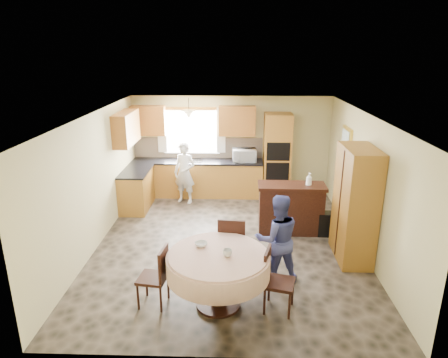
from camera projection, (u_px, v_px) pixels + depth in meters
floor at (228, 244)px, 7.75m from camera, size 5.00×6.00×0.01m
ceiling at (229, 115)px, 6.97m from camera, size 5.00×6.00×0.01m
wall_back at (231, 145)px, 10.21m from camera, size 5.00×0.02×2.50m
wall_front at (223, 268)px, 4.51m from camera, size 5.00×0.02×2.50m
wall_left at (95, 182)px, 7.43m from camera, size 0.02×6.00×2.50m
wall_right at (365, 184)px, 7.28m from camera, size 0.02×6.00×2.50m
window at (192, 132)px, 10.11m from camera, size 1.40×0.03×1.10m
curtain_left at (162, 130)px, 10.07m from camera, size 0.22×0.02×1.15m
curtain_right at (221, 130)px, 10.02m from camera, size 0.22×0.02×1.15m
base_cab_back at (197, 179)px, 10.20m from camera, size 3.30×0.60×0.88m
counter_back at (197, 161)px, 10.06m from camera, size 3.30×0.64×0.04m
base_cab_left at (137, 190)px, 9.39m from camera, size 0.60×1.20×0.88m
counter_left at (135, 171)px, 9.24m from camera, size 0.64×1.20×0.04m
backsplash at (198, 148)px, 10.24m from camera, size 3.30×0.02×0.55m
wall_cab_left at (149, 120)px, 9.91m from camera, size 0.85×0.33×0.72m
wall_cab_right at (237, 121)px, 9.84m from camera, size 0.90×0.33×0.72m
wall_cab_side at (126, 128)px, 8.93m from camera, size 0.33×1.20×0.72m
oven_tower at (277, 156)px, 9.94m from camera, size 0.66×0.62×2.12m
oven_upper at (278, 152)px, 9.58m from camera, size 0.56×0.01×0.45m
oven_lower at (278, 172)px, 9.73m from camera, size 0.56×0.01×0.45m
pendant at (189, 114)px, 9.49m from camera, size 0.36×0.36×0.18m
sideboard at (291, 210)px, 8.13m from camera, size 1.36×0.58×0.96m
space_heater at (326, 224)px, 8.04m from camera, size 0.36×0.26×0.49m
cupboard at (355, 205)px, 6.94m from camera, size 0.53×1.07×2.04m
dining_table at (218, 266)px, 5.70m from camera, size 1.48×1.48×0.85m
chair_left at (157, 274)px, 5.77m from camera, size 0.45×0.45×0.93m
chair_back at (232, 244)px, 6.49m from camera, size 0.51×0.51×1.06m
chair_right at (274, 277)px, 5.66m from camera, size 0.50×0.50×0.94m
framed_picture at (346, 140)px, 8.43m from camera, size 0.06×0.65×0.54m
microwave at (244, 155)px, 9.92m from camera, size 0.60×0.43×0.32m
person_sink at (185, 173)px, 9.64m from camera, size 0.64×0.53×1.50m
person_dining at (277, 239)px, 6.31m from camera, size 0.80×0.67×1.49m
bowl_sideboard at (279, 186)px, 7.98m from camera, size 0.28×0.28×0.05m
bottle_sideboard at (309, 180)px, 7.92m from camera, size 0.16×0.16×0.31m
cup_table at (227, 253)px, 5.56m from camera, size 0.17×0.17×0.10m
bowl_table at (201, 244)px, 5.85m from camera, size 0.23×0.23×0.06m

